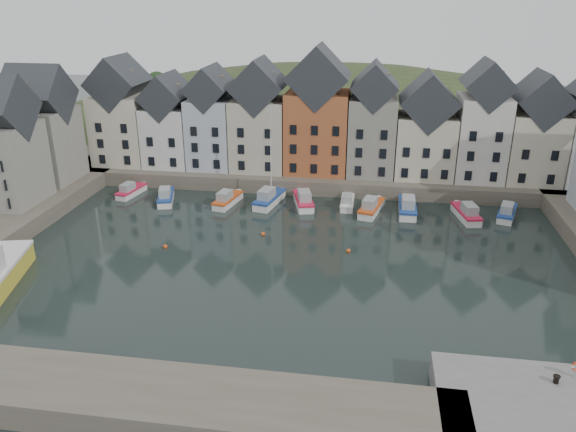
# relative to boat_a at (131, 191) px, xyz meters

# --- Properties ---
(ground) EXTENTS (260.00, 260.00, 0.00)m
(ground) POSITION_rel_boat_a_xyz_m (24.73, -18.66, -0.63)
(ground) COLOR black
(ground) RESTS_ON ground
(far_quay) EXTENTS (90.00, 16.00, 2.00)m
(far_quay) POSITION_rel_boat_a_xyz_m (24.73, 11.34, 0.37)
(far_quay) COLOR #534C3F
(far_quay) RESTS_ON ground
(near_wall) EXTENTS (50.00, 6.00, 2.00)m
(near_wall) POSITION_rel_boat_a_xyz_m (14.73, -40.66, 0.37)
(near_wall) COLOR #534C3F
(near_wall) RESTS_ON ground
(hillside) EXTENTS (153.60, 70.40, 64.00)m
(hillside) POSITION_rel_boat_a_xyz_m (24.75, 37.34, -18.59)
(hillside) COLOR #263219
(hillside) RESTS_ON ground
(far_terrace) EXTENTS (72.37, 8.16, 17.78)m
(far_terrace) POSITION_rel_boat_a_xyz_m (27.95, 9.34, 8.25)
(far_terrace) COLOR beige
(far_terrace) RESTS_ON far_quay
(left_terrace) EXTENTS (7.65, 17.00, 15.69)m
(left_terrace) POSITION_rel_boat_a_xyz_m (-11.27, -5.15, 8.25)
(left_terrace) COLOR gray
(left_terrace) RESTS_ON left_quay
(mooring_buoys) EXTENTS (20.50, 5.50, 0.50)m
(mooring_buoys) POSITION_rel_boat_a_xyz_m (20.73, -13.32, -0.48)
(mooring_buoys) COLOR #C24816
(mooring_buoys) RESTS_ON ground
(boat_a) EXTENTS (2.62, 5.73, 2.12)m
(boat_a) POSITION_rel_boat_a_xyz_m (0.00, 0.00, 0.00)
(boat_a) COLOR silver
(boat_a) RESTS_ON ground
(boat_b) EXTENTS (3.56, 6.45, 2.37)m
(boat_b) POSITION_rel_boat_a_xyz_m (5.69, -1.74, 0.07)
(boat_b) COLOR silver
(boat_b) RESTS_ON ground
(boat_c) EXTENTS (2.99, 6.27, 2.31)m
(boat_c) POSITION_rel_boat_a_xyz_m (14.13, -1.58, 0.06)
(boat_c) COLOR silver
(boat_c) RESTS_ON ground
(boat_d) EXTENTS (3.47, 7.19, 13.19)m
(boat_d) POSITION_rel_boat_a_xyz_m (19.54, -0.62, 0.23)
(boat_d) COLOR silver
(boat_d) RESTS_ON ground
(boat_e) EXTENTS (3.68, 6.92, 2.54)m
(boat_e) POSITION_rel_boat_a_xyz_m (24.13, -0.44, 0.13)
(boat_e) COLOR silver
(boat_e) RESTS_ON ground
(boat_f) EXTENTS (1.69, 5.39, 2.07)m
(boat_f) POSITION_rel_boat_a_xyz_m (29.84, 0.10, -0.01)
(boat_f) COLOR silver
(boat_f) RESTS_ON ground
(boat_g) EXTENTS (3.44, 6.71, 2.47)m
(boat_g) POSITION_rel_boat_a_xyz_m (32.93, -1.69, 0.10)
(boat_g) COLOR silver
(boat_g) RESTS_ON ground
(boat_h) EXTENTS (2.25, 6.96, 2.66)m
(boat_h) POSITION_rel_boat_a_xyz_m (37.50, -0.98, 0.16)
(boat_h) COLOR silver
(boat_h) RESTS_ON ground
(boat_i) EXTENTS (3.21, 6.58, 2.42)m
(boat_i) POSITION_rel_boat_a_xyz_m (44.67, -1.87, 0.09)
(boat_i) COLOR silver
(boat_i) RESTS_ON ground
(boat_j) EXTENTS (3.57, 6.24, 2.29)m
(boat_j) POSITION_rel_boat_a_xyz_m (49.68, -0.70, 0.05)
(boat_j) COLOR silver
(boat_j) RESTS_ON ground
(mooring_bollard) EXTENTS (0.48, 0.48, 0.56)m
(mooring_bollard) POSITION_rel_boat_a_xyz_m (45.66, -35.98, 1.68)
(mooring_bollard) COLOR black
(mooring_bollard) RESTS_ON near_quay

